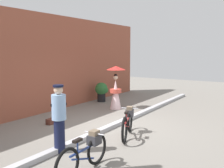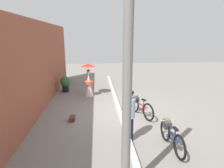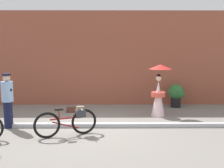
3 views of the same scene
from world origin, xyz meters
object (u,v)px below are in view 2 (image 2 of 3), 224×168
object	(u,v)px
bicycle_far_side	(171,135)
backpack_on_pavement	(72,118)
person_officer	(129,115)
potted_plant_by_door	(65,83)
utility_pole	(127,83)
person_with_parasol	(89,80)
bicycle_near_officer	(140,106)

from	to	relation	value
bicycle_far_side	backpack_on_pavement	bearing A→B (deg)	56.76
bicycle_far_side	backpack_on_pavement	distance (m)	3.78
person_officer	backpack_on_pavement	xyz separation A→B (m)	(1.61, 1.98, -0.78)
potted_plant_by_door	person_officer	bearing A→B (deg)	-153.55
potted_plant_by_door	utility_pole	xyz separation A→B (m)	(-7.74, -2.42, 1.86)
person_with_parasol	potted_plant_by_door	xyz separation A→B (m)	(0.97, 1.41, -0.38)
bicycle_near_officer	backpack_on_pavement	size ratio (longest dim) A/B	4.87
person_officer	potted_plant_by_door	size ratio (longest dim) A/B	1.76
backpack_on_pavement	utility_pole	bearing A→B (deg)	-156.85
person_with_parasol	utility_pole	size ratio (longest dim) A/B	0.38
bicycle_far_side	potted_plant_by_door	bearing A→B (deg)	33.06
potted_plant_by_door	utility_pole	distance (m)	8.32
person_with_parasol	utility_pole	bearing A→B (deg)	-171.54
backpack_on_pavement	utility_pole	xyz separation A→B (m)	(-3.62, -1.55, 2.30)
person_with_parasol	utility_pole	distance (m)	7.01
bicycle_far_side	person_officer	world-z (taller)	person_officer
bicycle_near_officer	bicycle_far_side	world-z (taller)	bicycle_near_officer
person_with_parasol	bicycle_near_officer	bearing A→B (deg)	-141.95
bicycle_near_officer	person_officer	world-z (taller)	person_officer
bicycle_near_officer	person_with_parasol	world-z (taller)	person_with_parasol
bicycle_far_side	backpack_on_pavement	world-z (taller)	bicycle_far_side
person_officer	potted_plant_by_door	xyz separation A→B (m)	(5.73, 2.85, -0.33)
bicycle_near_officer	bicycle_far_side	xyz separation A→B (m)	(-2.38, -0.39, -0.01)
bicycle_far_side	person_officer	xyz separation A→B (m)	(0.45, 1.17, 0.47)
person_with_parasol	backpack_on_pavement	bearing A→B (deg)	170.25
bicycle_near_officer	person_with_parasol	xyz separation A→B (m)	(2.84, 2.22, 0.50)
person_officer	bicycle_far_side	bearing A→B (deg)	-111.14
person_officer	backpack_on_pavement	world-z (taller)	person_officer
utility_pole	bicycle_far_side	bearing A→B (deg)	-45.81
backpack_on_pavement	utility_pole	world-z (taller)	utility_pole
bicycle_far_side	person_with_parasol	size ratio (longest dim) A/B	0.91
person_with_parasol	backpack_on_pavement	xyz separation A→B (m)	(-3.15, 0.54, -0.82)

